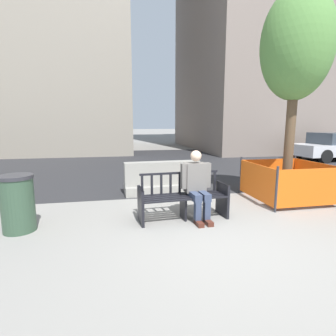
% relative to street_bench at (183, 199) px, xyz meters
% --- Properties ---
extents(ground_plane, '(200.00, 200.00, 0.00)m').
position_rel_street_bench_xyz_m(ground_plane, '(0.53, -1.15, -0.40)').
color(ground_plane, gray).
extents(street_asphalt, '(120.00, 12.00, 0.01)m').
position_rel_street_bench_xyz_m(street_asphalt, '(0.53, 7.55, -0.39)').
color(street_asphalt, '#28282B').
rests_on(street_asphalt, ground).
extents(street_bench, '(1.72, 0.63, 0.88)m').
position_rel_street_bench_xyz_m(street_bench, '(0.00, 0.00, 0.00)').
color(street_bench, black).
rests_on(street_bench, ground).
extents(seated_person, '(0.59, 0.74, 1.31)m').
position_rel_street_bench_xyz_m(seated_person, '(0.26, -0.04, 0.29)').
color(seated_person, '#66605B').
rests_on(seated_person, ground).
extents(jersey_barrier_centre, '(2.03, 0.77, 0.84)m').
position_rel_street_bench_xyz_m(jersey_barrier_centre, '(-0.04, 1.98, -0.06)').
color(jersey_barrier_centre, gray).
rests_on(jersey_barrier_centre, ground).
extents(street_tree, '(1.56, 1.56, 4.76)m').
position_rel_street_bench_xyz_m(street_tree, '(2.76, 0.77, 3.10)').
color(street_tree, brown).
rests_on(street_tree, ground).
extents(construction_fence, '(1.63, 1.63, 0.97)m').
position_rel_street_bench_xyz_m(construction_fence, '(2.76, 0.77, 0.09)').
color(construction_fence, '#2D2D33').
rests_on(construction_fence, ground).
extents(car_sedan_mid, '(4.14, 2.15, 1.39)m').
position_rel_street_bench_xyz_m(car_sedan_mid, '(9.64, 6.72, 0.30)').
color(car_sedan_mid, silver).
rests_on(car_sedan_mid, ground).
extents(trash_bin, '(0.55, 0.55, 0.97)m').
position_rel_street_bench_xyz_m(trash_bin, '(-2.89, -0.04, 0.09)').
color(trash_bin, '#334C38').
rests_on(trash_bin, ground).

